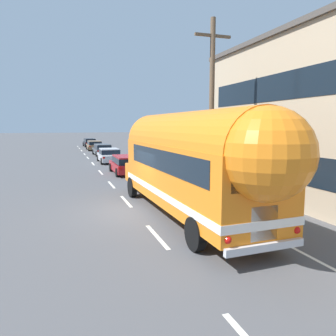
{
  "coord_description": "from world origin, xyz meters",
  "views": [
    {
      "loc": [
        -2.88,
        -12.91,
        3.61
      ],
      "look_at": [
        1.62,
        0.4,
        1.73
      ],
      "focal_mm": 34.2,
      "sensor_mm": 36.0,
      "label": 1
    }
  ],
  "objects_px": {
    "car_second": "(109,155)",
    "car_fifth": "(90,142)",
    "car_fourth": "(94,145)",
    "car_third": "(102,149)",
    "utility_pole": "(212,108)",
    "car_lead": "(126,163)",
    "painted_bus": "(192,160)"
  },
  "relations": [
    {
      "from": "painted_bus",
      "to": "car_fourth",
      "type": "relative_size",
      "value": 2.57
    },
    {
      "from": "car_fourth",
      "to": "car_fifth",
      "type": "xyz_separation_m",
      "value": [
        0.03,
        7.93,
        0.01
      ]
    },
    {
      "from": "utility_pole",
      "to": "car_fifth",
      "type": "distance_m",
      "value": 41.56
    },
    {
      "from": "car_second",
      "to": "car_third",
      "type": "bearing_deg",
      "value": 87.95
    },
    {
      "from": "painted_bus",
      "to": "car_lead",
      "type": "height_order",
      "value": "painted_bus"
    },
    {
      "from": "car_third",
      "to": "car_fourth",
      "type": "relative_size",
      "value": 0.95
    },
    {
      "from": "car_second",
      "to": "car_lead",
      "type": "bearing_deg",
      "value": -89.39
    },
    {
      "from": "car_third",
      "to": "car_fifth",
      "type": "height_order",
      "value": "same"
    },
    {
      "from": "car_second",
      "to": "car_fourth",
      "type": "distance_m",
      "value": 16.11
    },
    {
      "from": "car_fifth",
      "to": "utility_pole",
      "type": "bearing_deg",
      "value": -87.04
    },
    {
      "from": "utility_pole",
      "to": "car_third",
      "type": "xyz_separation_m",
      "value": [
        -2.1,
        24.87,
        -3.64
      ]
    },
    {
      "from": "car_fifth",
      "to": "car_third",
      "type": "bearing_deg",
      "value": -89.87
    },
    {
      "from": "car_lead",
      "to": "car_second",
      "type": "bearing_deg",
      "value": 90.61
    },
    {
      "from": "utility_pole",
      "to": "car_second",
      "type": "bearing_deg",
      "value": 97.8
    },
    {
      "from": "car_lead",
      "to": "car_third",
      "type": "relative_size",
      "value": 0.98
    },
    {
      "from": "painted_bus",
      "to": "car_third",
      "type": "distance_m",
      "value": 27.84
    },
    {
      "from": "car_second",
      "to": "car_fourth",
      "type": "relative_size",
      "value": 1.0
    },
    {
      "from": "utility_pole",
      "to": "painted_bus",
      "type": "height_order",
      "value": "utility_pole"
    },
    {
      "from": "car_fifth",
      "to": "car_second",
      "type": "bearing_deg",
      "value": -90.55
    },
    {
      "from": "car_lead",
      "to": "car_fourth",
      "type": "distance_m",
      "value": 23.99
    },
    {
      "from": "car_third",
      "to": "painted_bus",
      "type": "bearing_deg",
      "value": -90.22
    },
    {
      "from": "painted_bus",
      "to": "car_third",
      "type": "relative_size",
      "value": 2.71
    },
    {
      "from": "painted_bus",
      "to": "car_fifth",
      "type": "height_order",
      "value": "painted_bus"
    },
    {
      "from": "utility_pole",
      "to": "painted_bus",
      "type": "bearing_deg",
      "value": -127.01
    },
    {
      "from": "utility_pole",
      "to": "painted_bus",
      "type": "relative_size",
      "value": 0.71
    },
    {
      "from": "car_second",
      "to": "car_fifth",
      "type": "relative_size",
      "value": 1.0
    },
    {
      "from": "car_fourth",
      "to": "painted_bus",
      "type": "bearing_deg",
      "value": -90.06
    },
    {
      "from": "car_lead",
      "to": "utility_pole",
      "type": "bearing_deg",
      "value": -76.36
    },
    {
      "from": "painted_bus",
      "to": "car_fourth",
      "type": "height_order",
      "value": "painted_bus"
    },
    {
      "from": "painted_bus",
      "to": "car_second",
      "type": "xyz_separation_m",
      "value": [
        -0.16,
        20.23,
        -1.56
      ]
    },
    {
      "from": "car_fourth",
      "to": "car_fifth",
      "type": "bearing_deg",
      "value": 89.77
    },
    {
      "from": "car_lead",
      "to": "car_second",
      "type": "distance_m",
      "value": 7.88
    }
  ]
}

